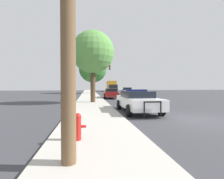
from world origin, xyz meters
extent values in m
plane|color=#3D3D42|center=(0.00, 0.00, 0.00)|extent=(110.00, 110.00, 0.00)
cube|color=#BCB7AD|center=(-5.10, 0.00, 0.07)|extent=(3.00, 110.00, 0.13)
cube|color=white|center=(-2.24, 2.84, 0.65)|extent=(1.96, 4.88, 0.63)
cube|color=black|center=(-2.24, 3.08, 1.17)|extent=(1.67, 2.54, 0.41)
cylinder|color=black|center=(-1.28, 1.34, 0.34)|extent=(0.25, 0.68, 0.68)
cylinder|color=black|center=(-3.17, 1.32, 0.34)|extent=(0.25, 0.68, 0.68)
cylinder|color=black|center=(-1.31, 4.35, 0.34)|extent=(0.25, 0.68, 0.68)
cylinder|color=black|center=(-3.19, 4.34, 0.34)|extent=(0.25, 0.68, 0.68)
cylinder|color=black|center=(-1.79, 0.29, 0.56)|extent=(0.07, 0.07, 0.75)
cylinder|color=black|center=(-2.65, 0.28, 0.56)|extent=(0.07, 0.07, 0.75)
cylinder|color=black|center=(-2.22, 0.29, 0.90)|extent=(0.91, 0.08, 0.07)
cube|color=navy|center=(-2.24, 3.08, 1.42)|extent=(1.39, 0.21, 0.09)
cube|color=navy|center=(-1.27, 2.84, 0.68)|extent=(0.04, 3.50, 0.18)
cylinder|color=red|center=(-5.70, -2.88, 0.46)|extent=(0.20, 0.20, 0.65)
sphere|color=red|center=(-5.70, -2.88, 0.81)|extent=(0.21, 0.21, 0.21)
cylinder|color=red|center=(-5.87, -2.88, 0.52)|extent=(0.14, 0.08, 0.08)
cylinder|color=red|center=(-5.53, -2.88, 0.52)|extent=(0.14, 0.08, 0.08)
cylinder|color=#424247|center=(-4.80, 25.01, 2.95)|extent=(0.16, 0.16, 5.64)
cylinder|color=#424247|center=(-3.06, 25.01, 5.62)|extent=(3.48, 0.11, 0.11)
cube|color=black|center=(-1.33, 25.01, 5.17)|extent=(0.30, 0.24, 0.90)
sphere|color=red|center=(-1.33, 24.88, 5.47)|extent=(0.20, 0.20, 0.20)
sphere|color=orange|center=(-1.33, 24.88, 5.17)|extent=(0.20, 0.20, 0.20)
sphere|color=green|center=(-1.33, 24.88, 4.87)|extent=(0.20, 0.20, 0.20)
cube|color=maroon|center=(-2.37, 15.18, 0.63)|extent=(2.00, 4.41, 0.62)
cube|color=black|center=(-2.38, 14.96, 1.13)|extent=(1.61, 2.34, 0.37)
cylinder|color=black|center=(-3.08, 16.57, 0.32)|extent=(0.29, 0.66, 0.65)
cylinder|color=black|center=(-1.45, 16.44, 0.32)|extent=(0.29, 0.66, 0.65)
cylinder|color=black|center=(-3.29, 13.91, 0.32)|extent=(0.29, 0.66, 0.65)
cylinder|color=black|center=(-1.65, 13.79, 0.32)|extent=(0.29, 0.66, 0.65)
cube|color=navy|center=(2.46, 26.36, 0.63)|extent=(2.02, 4.46, 0.57)
cube|color=black|center=(2.48, 26.57, 1.12)|extent=(1.61, 2.37, 0.41)
cylinder|color=black|center=(3.16, 24.95, 0.35)|extent=(0.30, 0.71, 0.69)
cylinder|color=black|center=(1.54, 25.09, 0.35)|extent=(0.30, 0.71, 0.69)
cylinder|color=black|center=(3.39, 27.63, 0.35)|extent=(0.30, 0.71, 0.69)
cylinder|color=black|center=(1.77, 27.77, 0.35)|extent=(0.30, 0.71, 0.69)
cube|color=black|center=(1.43, 39.72, 1.22)|extent=(2.40, 1.98, 1.52)
cube|color=orange|center=(1.46, 43.21, 1.75)|extent=(2.43, 5.06, 2.59)
cylinder|color=black|center=(2.59, 39.90, 0.46)|extent=(0.29, 0.92, 0.92)
cylinder|color=black|center=(0.26, 39.92, 0.46)|extent=(0.29, 0.92, 0.92)
cylinder|color=black|center=(2.64, 44.14, 0.46)|extent=(0.29, 0.92, 0.92)
cylinder|color=black|center=(0.31, 44.17, 0.46)|extent=(0.29, 0.92, 0.92)
cylinder|color=#4C3823|center=(-4.94, 8.84, 1.97)|extent=(0.46, 0.46, 3.67)
sphere|color=#5B9947|center=(-4.94, 8.84, 4.92)|extent=(4.07, 4.07, 4.07)
cylinder|color=brown|center=(-4.34, 30.35, 1.93)|extent=(0.42, 0.42, 3.60)
sphere|color=#387A33|center=(-4.34, 30.35, 5.39)|extent=(6.04, 6.04, 6.04)
camera|label=1|loc=(-5.40, -8.02, 1.72)|focal=28.00mm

